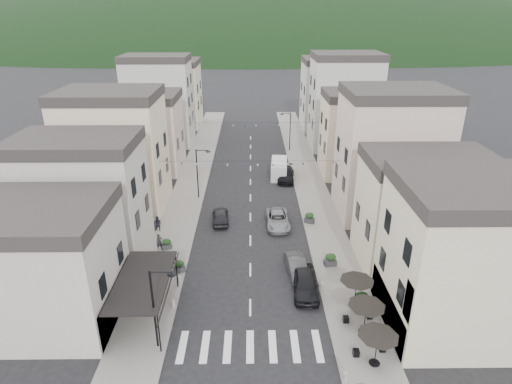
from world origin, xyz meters
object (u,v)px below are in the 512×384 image
Objects in this scene: parked_car_e at (220,216)px; delivery_van at (279,168)px; parked_car_c at (278,220)px; parked_car_b at (297,266)px; parked_car_d at (286,175)px; pedestrian_b at (158,224)px; parked_car_a at (306,283)px; pedestrian_a at (159,242)px.

delivery_van reaches higher than parked_car_e.
parked_car_c is 13.94m from delivery_van.
parked_car_d reaches higher than parked_car_b.
parked_car_d is at bearing 65.72° from pedestrian_b.
parked_car_c is 12.73m from parked_car_d.
delivery_van is at bearing 93.54° from parked_car_a.
parked_car_d is 19.53m from pedestrian_b.
parked_car_c is at bearing -1.17° from pedestrian_a.
pedestrian_b is at bearing -126.12° from delivery_van.
delivery_van is 19.92m from pedestrian_b.
delivery_van is (-0.12, 22.48, 0.50)m from parked_car_b.
parked_car_d is 21.70m from pedestrian_a.
pedestrian_b is at bearing 78.88° from pedestrian_a.
parked_car_e is (-7.46, 12.04, -0.11)m from parked_car_a.
parked_car_b is 0.85× the size of parked_car_c.
pedestrian_b is at bearing 14.28° from parked_car_e.
pedestrian_b is (-6.08, -2.08, 0.19)m from parked_car_e.
pedestrian_a reaches higher than parked_car_d.
parked_car_d is (1.80, 12.60, 0.04)m from parked_car_c.
parked_car_d is at bearing 91.62° from parked_car_a.
delivery_van reaches higher than pedestrian_b.
parked_car_e is 7.71m from pedestrian_a.
parked_car_e is (-7.72, -11.74, -0.02)m from parked_car_d.
parked_car_b is 2.67× the size of pedestrian_a.
parked_car_a is at bearing -15.66° from pedestrian_b.
parked_car_c is 12.06m from pedestrian_b.
parked_car_c is at bearing -89.48° from delivery_van.
pedestrian_a is at bearing -157.97° from parked_car_c.
pedestrian_b is at bearing 144.23° from parked_car_b.
parked_car_a reaches higher than parked_car_d.
delivery_van is at bearing 32.55° from pedestrian_a.
pedestrian_a is (-12.12, -18.71, -0.28)m from delivery_van.
parked_car_d is 0.97× the size of delivery_van.
delivery_van is (-0.57, 25.07, 0.37)m from parked_car_a.
parked_car_a is 14.19m from pedestrian_a.
parked_car_b is at bearing -8.69° from pedestrian_b.
pedestrian_a is at bearing -118.39° from delivery_van.
parked_car_a is 11.28m from parked_car_c.
parked_car_c is 5.99m from parked_car_e.
pedestrian_a is (-12.24, 3.77, 0.22)m from parked_car_b.
parked_car_c is 3.18× the size of pedestrian_b.
pedestrian_b is (-13.10, 7.37, 0.21)m from parked_car_b.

